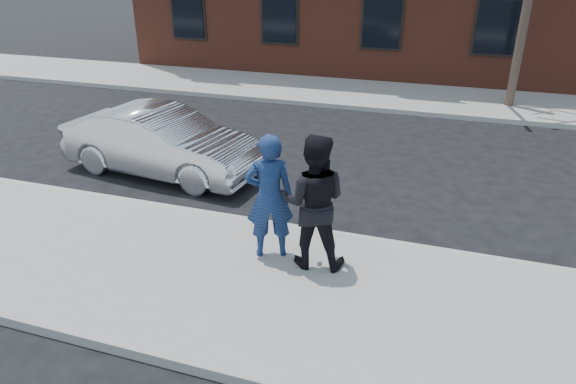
% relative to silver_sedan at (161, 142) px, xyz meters
% --- Properties ---
extents(ground, '(100.00, 100.00, 0.00)m').
position_rel_silver_sedan_xyz_m(ground, '(3.04, -3.20, -0.73)').
color(ground, black).
rests_on(ground, ground).
extents(near_sidewalk, '(50.00, 3.50, 0.15)m').
position_rel_silver_sedan_xyz_m(near_sidewalk, '(3.04, -3.45, -0.65)').
color(near_sidewalk, gray).
rests_on(near_sidewalk, ground).
extents(near_curb, '(50.00, 0.10, 0.15)m').
position_rel_silver_sedan_xyz_m(near_curb, '(3.04, -1.65, -0.65)').
color(near_curb, '#999691').
rests_on(near_curb, ground).
extents(far_sidewalk, '(50.00, 3.50, 0.15)m').
position_rel_silver_sedan_xyz_m(far_sidewalk, '(3.04, 8.05, -0.65)').
color(far_sidewalk, gray).
rests_on(far_sidewalk, ground).
extents(far_curb, '(50.00, 0.10, 0.15)m').
position_rel_silver_sedan_xyz_m(far_curb, '(3.04, 6.25, -0.65)').
color(far_curb, '#999691').
rests_on(far_curb, ground).
extents(silver_sedan, '(4.55, 2.00, 1.45)m').
position_rel_silver_sedan_xyz_m(silver_sedan, '(0.00, 0.00, 0.00)').
color(silver_sedan, silver).
rests_on(silver_sedan, ground).
extents(man_hoodie, '(0.85, 0.73, 1.98)m').
position_rel_silver_sedan_xyz_m(man_hoodie, '(3.46, -2.64, 0.41)').
color(man_hoodie, navy).
rests_on(man_hoodie, near_sidewalk).
extents(man_peacoat, '(1.11, 0.92, 2.06)m').
position_rel_silver_sedan_xyz_m(man_peacoat, '(4.16, -2.68, 0.45)').
color(man_peacoat, black).
rests_on(man_peacoat, near_sidewalk).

